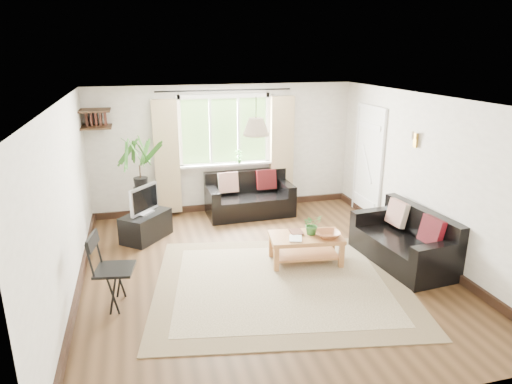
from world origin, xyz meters
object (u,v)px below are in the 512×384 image
object	(u,v)px
palm_stand	(141,184)
folding_chair	(115,271)
sofa_back	(250,196)
sofa_right	(403,239)
tv_stand	(146,226)
coffee_table	(306,249)

from	to	relation	value
palm_stand	folding_chair	world-z (taller)	palm_stand
sofa_back	palm_stand	xyz separation A→B (m)	(-1.97, -0.15, 0.42)
sofa_right	folding_chair	bearing A→B (deg)	-93.14
palm_stand	folding_chair	xyz separation A→B (m)	(-0.38, -2.58, -0.33)
tv_stand	folding_chair	world-z (taller)	folding_chair
tv_stand	sofa_back	bearing A→B (deg)	-29.67
tv_stand	sofa_right	bearing A→B (deg)	-76.81
sofa_back	palm_stand	world-z (taller)	palm_stand
sofa_right	tv_stand	bearing A→B (deg)	-122.88
tv_stand	folding_chair	bearing A→B (deg)	-150.89
sofa_right	coffee_table	size ratio (longest dim) A/B	1.54
sofa_right	palm_stand	xyz separation A→B (m)	(-3.63, 2.41, 0.42)
sofa_back	sofa_right	size ratio (longest dim) A/B	0.99
sofa_back	palm_stand	bearing A→B (deg)	-177.07
folding_chair	palm_stand	bearing A→B (deg)	1.46
tv_stand	folding_chair	xyz separation A→B (m)	(-0.41, -2.03, 0.25)
tv_stand	folding_chair	distance (m)	2.08
folding_chair	coffee_table	bearing A→B (deg)	-68.85
coffee_table	tv_stand	bearing A→B (deg)	146.09
tv_stand	palm_stand	xyz separation A→B (m)	(-0.03, 0.55, 0.57)
sofa_right	coffee_table	distance (m)	1.42
sofa_back	coffee_table	size ratio (longest dim) A/B	1.53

